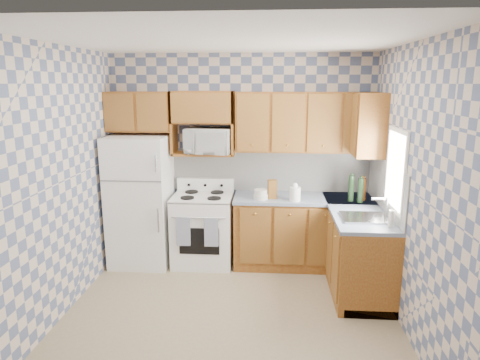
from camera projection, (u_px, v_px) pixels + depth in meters
name	position (u px, v px, depth m)	size (l,w,h in m)	color
floor	(230.00, 314.00, 4.41)	(3.40, 3.40, 0.00)	#837057
back_wall	(241.00, 158.00, 5.67)	(3.40, 0.02, 2.70)	slate
right_wall	(410.00, 190.00, 3.99)	(0.02, 3.20, 2.70)	slate
backsplash_back	(271.00, 170.00, 5.66)	(2.60, 0.01, 0.56)	silver
backsplash_right	(386.00, 186.00, 4.80)	(0.01, 1.60, 0.56)	silver
refrigerator	(141.00, 201.00, 5.53)	(0.75, 0.70, 1.68)	white
stove_body	(203.00, 230.00, 5.58)	(0.76, 0.65, 0.90)	white
cooktop	(203.00, 196.00, 5.48)	(0.76, 0.65, 0.03)	silver
backguard	(206.00, 184.00, 5.73)	(0.76, 0.08, 0.17)	white
dish_towel_left	(183.00, 232.00, 5.24)	(0.17, 0.03, 0.36)	navy
dish_towel_right	(211.00, 232.00, 5.22)	(0.17, 0.03, 0.36)	navy
base_cabinets_back	(303.00, 233.00, 5.52)	(1.75, 0.60, 0.88)	#6C300E
base_cabinets_right	(355.00, 248.00, 4.99)	(0.60, 1.60, 0.88)	#6C300E
countertop_back	(304.00, 198.00, 5.41)	(1.77, 0.63, 0.04)	slate
countertop_right	(357.00, 211.00, 4.89)	(0.63, 1.60, 0.04)	slate
upper_cabinets_back	(306.00, 122.00, 5.34)	(1.75, 0.33, 0.74)	#6C300E
upper_cabinets_fridge	(139.00, 112.00, 5.46)	(0.82, 0.33, 0.50)	#6C300E
upper_cabinets_right	(367.00, 124.00, 5.11)	(0.33, 0.70, 0.74)	#6C300E
microwave_shelf	(204.00, 154.00, 5.52)	(0.80, 0.33, 0.03)	#6C300E
microwave	(209.00, 141.00, 5.43)	(0.58, 0.39, 0.32)	white
sink	(364.00, 218.00, 4.54)	(0.48, 0.40, 0.03)	#B7B7BC
window	(396.00, 170.00, 4.41)	(0.02, 0.66, 0.86)	white
bottle_0	(351.00, 188.00, 5.19)	(0.07, 0.07, 0.32)	black
bottle_1	(360.00, 190.00, 5.13)	(0.07, 0.07, 0.30)	black
bottle_2	(363.00, 189.00, 5.23)	(0.07, 0.07, 0.27)	#53260C
knife_block	(272.00, 189.00, 5.32)	(0.11, 0.11, 0.23)	brown
electric_kettle	(295.00, 194.00, 5.21)	(0.14, 0.14, 0.17)	white
food_containers	(261.00, 194.00, 5.30)	(0.18, 0.18, 0.12)	beige
soap_bottle	(391.00, 218.00, 4.27)	(0.06, 0.06, 0.17)	beige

